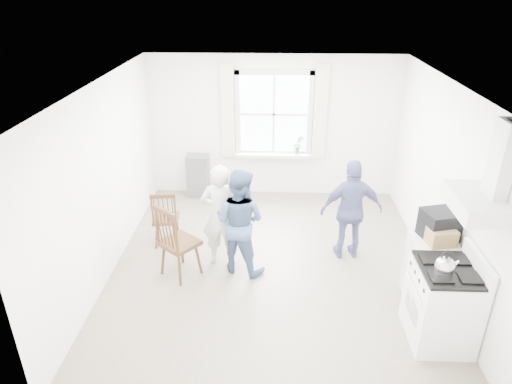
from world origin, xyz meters
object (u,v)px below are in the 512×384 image
gas_stove (442,303)px  low_cabinet (429,270)px  person_right (351,210)px  person_mid (239,221)px  stereo_stack (439,225)px  windsor_chair_b (172,235)px  person_left (221,216)px  windsor_chair_a (165,214)px

gas_stove → low_cabinet: bearing=84.3°
person_right → person_mid: bearing=8.3°
person_right → stereo_stack: bearing=127.0°
low_cabinet → windsor_chair_b: windsor_chair_b is taller
person_left → person_mid: bearing=156.1°
gas_stove → person_mid: bearing=151.4°
low_cabinet → person_mid: 2.51m
person_mid → gas_stove: bearing=174.0°
low_cabinet → person_right: person_right is taller
gas_stove → windsor_chair_b: size_ratio=1.02×
person_left → windsor_chair_a: bearing=-21.1°
gas_stove → person_right: (-0.78, 1.68, 0.28)m
windsor_chair_b → gas_stove: bearing=-17.7°
windsor_chair_a → windsor_chair_b: windsor_chair_b is taller
windsor_chair_a → person_right: bearing=-3.4°
windsor_chair_a → person_mid: size_ratio=0.60×
gas_stove → stereo_stack: (0.10, 0.74, 0.59)m
windsor_chair_a → gas_stove: bearing=-27.6°
windsor_chair_b → person_left: bearing=32.2°
windsor_chair_a → low_cabinet: bearing=-17.7°
low_cabinet → gas_stove: bearing=-95.7°
gas_stove → stereo_stack: stereo_stack is taller
windsor_chair_b → person_right: person_right is taller
windsor_chair_b → windsor_chair_a: bearing=109.2°
stereo_stack → person_mid: bearing=167.5°
gas_stove → windsor_chair_a: 3.98m
windsor_chair_b → person_mid: (0.89, 0.25, 0.09)m
gas_stove → windsor_chair_a: (-3.52, 1.85, 0.08)m
person_right → low_cabinet: bearing=124.8°
gas_stove → stereo_stack: size_ratio=2.36×
windsor_chair_a → person_mid: bearing=-25.6°
gas_stove → low_cabinet: (0.07, 0.70, -0.03)m
gas_stove → person_left: size_ratio=0.73×
windsor_chair_a → person_right: (2.74, -0.16, 0.20)m
windsor_chair_a → person_left: bearing=-25.0°
low_cabinet → person_mid: (-2.43, 0.58, 0.31)m
person_right → windsor_chair_b: bearing=8.8°
stereo_stack → person_right: 1.33m
low_cabinet → stereo_stack: size_ratio=1.90×
windsor_chair_b → person_left: 0.74m
person_left → person_right: size_ratio=1.01×
gas_stove → windsor_chair_b: bearing=162.3°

